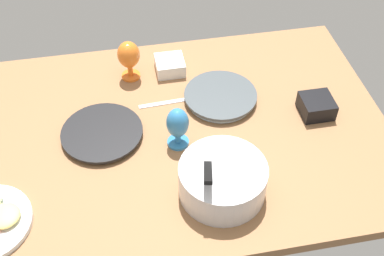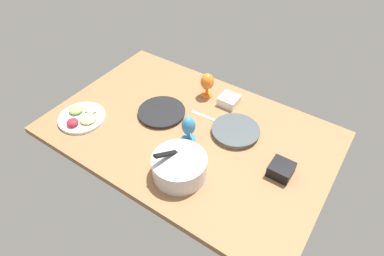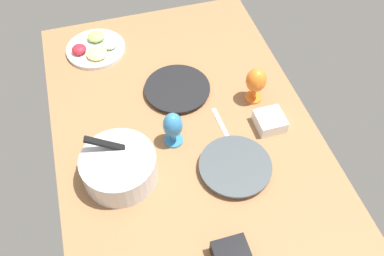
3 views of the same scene
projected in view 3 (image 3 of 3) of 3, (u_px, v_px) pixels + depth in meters
ground_plane at (185, 133)px, 168.90cm from camera, size 160.00×104.00×4.00cm
dinner_plate_left at (235, 167)px, 154.64cm from camera, size 27.34×27.34×3.06cm
dinner_plate_right at (177, 89)px, 179.58cm from camera, size 28.55×28.55×2.41cm
mixing_bowl at (119, 167)px, 149.29cm from camera, size 27.37×27.37×18.35cm
fruit_platter at (96, 48)px, 195.25cm from camera, size 27.52×27.52×5.56cm
hurricane_glass_orange at (256, 82)px, 170.08cm from camera, size 8.60×8.60×16.35cm
hurricane_glass_blue at (173, 127)px, 156.86cm from camera, size 7.64×7.64×15.78cm
square_bowl_white at (270, 121)px, 166.44cm from camera, size 11.18×11.18×5.48cm
fork_by_left_plate at (221, 124)px, 168.82cm from camera, size 18.07×2.75×0.60cm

